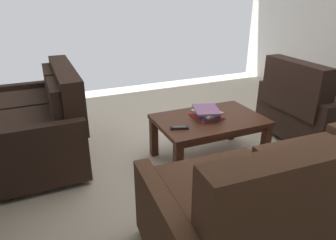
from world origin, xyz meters
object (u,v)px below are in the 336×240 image
(sofa_main, at_px, (289,200))
(coffee_table, at_px, (209,125))
(armchair_side, at_px, (311,108))
(book_stack, at_px, (207,113))
(tv_remote, at_px, (180,128))
(loveseat_near, at_px, (38,123))

(sofa_main, xyz_separation_m, coffee_table, (-0.13, -1.19, 0.00))
(armchair_side, xyz_separation_m, book_stack, (1.26, -0.10, 0.11))
(sofa_main, relative_size, tv_remote, 10.52)
(armchair_side, distance_m, tv_remote, 1.62)
(loveseat_near, distance_m, book_stack, 1.64)
(coffee_table, relative_size, tv_remote, 6.14)
(loveseat_near, relative_size, book_stack, 4.10)
(loveseat_near, xyz_separation_m, armchair_side, (-2.75, 0.77, -0.00))
(sofa_main, bearing_deg, tv_remote, -77.76)
(sofa_main, distance_m, coffee_table, 1.19)
(book_stack, bearing_deg, loveseat_near, -24.27)
(coffee_table, distance_m, book_stack, 0.12)
(book_stack, relative_size, tv_remote, 2.08)
(book_stack, height_order, tv_remote, book_stack)
(coffee_table, bearing_deg, sofa_main, 83.52)
(book_stack, bearing_deg, armchair_side, 175.63)
(armchair_side, relative_size, tv_remote, 6.09)
(armchair_side, height_order, book_stack, armchair_side)
(sofa_main, xyz_separation_m, tv_remote, (0.23, -1.08, 0.08))
(book_stack, bearing_deg, coffee_table, 116.66)
(tv_remote, bearing_deg, coffee_table, -163.81)
(book_stack, distance_m, tv_remote, 0.38)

